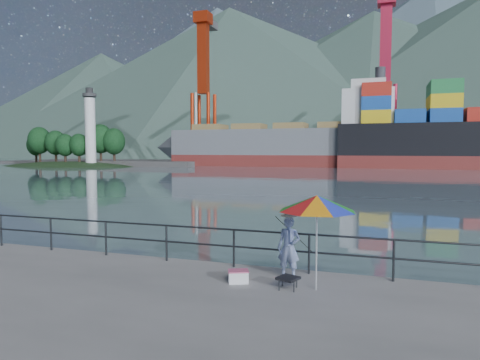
% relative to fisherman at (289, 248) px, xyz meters
% --- Properties ---
extents(harbor_water, '(500.00, 280.00, 0.00)m').
position_rel_fisherman_xyz_m(harbor_water, '(-2.60, 128.89, -0.76)').
color(harbor_water, slate).
rests_on(harbor_water, ground).
extents(far_dock, '(200.00, 40.00, 0.40)m').
position_rel_fisherman_xyz_m(far_dock, '(7.40, 91.89, -0.76)').
color(far_dock, '#514F4C').
rests_on(far_dock, ground).
extents(guardrail, '(22.00, 0.06, 1.03)m').
position_rel_fisherman_xyz_m(guardrail, '(-2.60, 0.59, -0.24)').
color(guardrail, '#2D3033').
rests_on(guardrail, ground).
extents(mountains, '(600.00, 332.80, 80.00)m').
position_rel_fisherman_xyz_m(mountains, '(36.21, 206.63, 34.79)').
color(mountains, '#385147').
rests_on(mountains, ground).
extents(lighthouse_islet, '(48.00, 26.40, 19.20)m').
position_rel_fisherman_xyz_m(lighthouse_islet, '(-57.57, 60.88, -0.50)').
color(lighthouse_islet, '#263F1E').
rests_on(lighthouse_islet, ground).
extents(fisherman, '(0.59, 0.42, 1.52)m').
position_rel_fisherman_xyz_m(fisherman, '(0.00, 0.00, 0.00)').
color(fisherman, '#2F4D93').
rests_on(fisherman, ground).
extents(beach_umbrella, '(2.13, 2.13, 2.12)m').
position_rel_fisherman_xyz_m(beach_umbrella, '(0.75, -0.60, 1.18)').
color(beach_umbrella, white).
rests_on(beach_umbrella, ground).
extents(folding_stool, '(0.54, 0.54, 0.28)m').
position_rel_fisherman_xyz_m(folding_stool, '(0.14, -0.75, -0.61)').
color(folding_stool, black).
rests_on(folding_stool, ground).
extents(cooler_bag, '(0.54, 0.46, 0.26)m').
position_rel_fisherman_xyz_m(cooler_bag, '(-1.06, -0.65, -0.63)').
color(cooler_bag, silver).
rests_on(cooler_bag, ground).
extents(fishing_rod, '(0.70, 1.61, 1.23)m').
position_rel_fisherman_xyz_m(fishing_rod, '(0.00, 0.82, -0.76)').
color(fishing_rod, black).
rests_on(fishing_rod, ground).
extents(bulk_carrier, '(46.91, 8.12, 14.50)m').
position_rel_fisherman_xyz_m(bulk_carrier, '(-13.49, 73.07, 3.44)').
color(bulk_carrier, maroon).
rests_on(bulk_carrier, ground).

